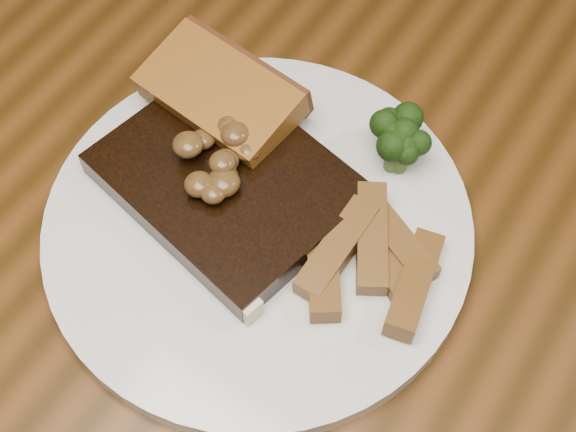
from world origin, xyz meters
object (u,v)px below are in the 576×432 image
at_px(garlic_bread, 222,112).
at_px(dining_table, 313,287).
at_px(potato_wedges, 359,257).
at_px(plate, 258,228).
at_px(steak, 227,182).

bearing_deg(garlic_bread, dining_table, -12.11).
height_order(dining_table, garlic_bread, garlic_bread).
height_order(dining_table, potato_wedges, potato_wedges).
distance_m(dining_table, plate, 0.11).
distance_m(plate, garlic_bread, 0.10).
distance_m(dining_table, garlic_bread, 0.16).
bearing_deg(steak, dining_table, 22.19).
xyz_separation_m(dining_table, steak, (-0.07, -0.01, 0.12)).
xyz_separation_m(steak, garlic_bread, (-0.04, 0.05, 0.00)).
height_order(plate, steak, steak).
height_order(plate, garlic_bread, garlic_bread).
height_order(dining_table, plate, plate).
distance_m(plate, potato_wedges, 0.08).
bearing_deg(dining_table, plate, -146.63).
xyz_separation_m(plate, garlic_bread, (-0.07, 0.06, 0.02)).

